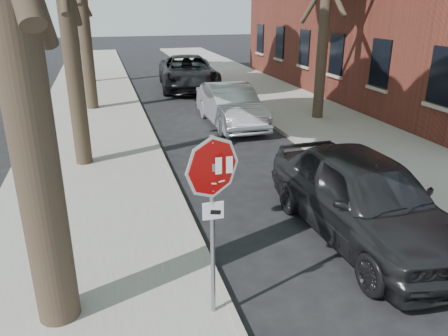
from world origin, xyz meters
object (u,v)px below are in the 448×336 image
object	(u,v)px
car_b	(231,105)
car_d	(188,73)
stop_sign	(213,194)
car_a	(364,197)

from	to	relation	value
car_b	car_d	distance (m)	7.75
car_b	car_d	world-z (taller)	car_d
stop_sign	car_d	bearing A→B (deg)	79.96
car_a	car_d	world-z (taller)	car_d
car_d	stop_sign	bearing A→B (deg)	-94.56
car_d	car_a	bearing A→B (deg)	-84.06
stop_sign	car_b	xyz separation A→B (m)	(3.23, 10.16, -1.20)
car_a	car_b	distance (m)	8.63
stop_sign	car_a	distance (m)	3.80
car_a	car_b	size ratio (longest dim) A/B	1.09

